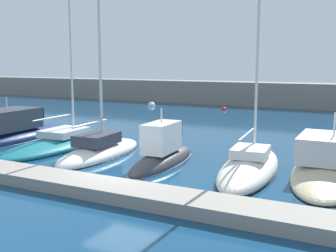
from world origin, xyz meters
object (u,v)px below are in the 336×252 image
object	(u,v)px
mooring_buoy_white	(151,106)
motorboat_charcoal_fourth	(163,156)
mooring_buoy_red	(224,110)
sailboat_ivory_fifth	(250,167)
motorboat_navy_nearest	(11,132)
sailboat_white_third	(100,150)
sailboat_teal_second	(63,142)
motorboat_sand_sixth	(332,166)

from	to	relation	value
mooring_buoy_white	motorboat_charcoal_fourth	bearing A→B (deg)	-59.42
motorboat_charcoal_fourth	mooring_buoy_red	world-z (taller)	motorboat_charcoal_fourth
sailboat_ivory_fifth	mooring_buoy_white	xyz separation A→B (m)	(-17.76, 22.72, -0.27)
motorboat_navy_nearest	mooring_buoy_red	xyz separation A→B (m)	(6.22, 21.98, -0.51)
motorboat_navy_nearest	sailboat_white_third	bearing A→B (deg)	-100.56
motorboat_navy_nearest	sailboat_teal_second	world-z (taller)	sailboat_teal_second
sailboat_teal_second	motorboat_navy_nearest	bearing A→B (deg)	88.22
motorboat_charcoal_fourth	sailboat_teal_second	bearing A→B (deg)	77.64
mooring_buoy_red	mooring_buoy_white	size ratio (longest dim) A/B	0.65
sailboat_teal_second	motorboat_sand_sixth	xyz separation A→B (m)	(14.55, 0.68, 0.08)
motorboat_sand_sixth	mooring_buoy_red	xyz separation A→B (m)	(-12.42, 21.21, -0.32)
motorboat_sand_sixth	sailboat_ivory_fifth	bearing A→B (deg)	114.77
sailboat_white_third	motorboat_sand_sixth	distance (m)	11.23
motorboat_sand_sixth	mooring_buoy_white	distance (m)	29.83
motorboat_charcoal_fourth	sailboat_ivory_fifth	size ratio (longest dim) A/B	0.48
motorboat_sand_sixth	motorboat_charcoal_fourth	bearing A→B (deg)	103.41
sailboat_white_third	motorboat_charcoal_fourth	world-z (taller)	sailboat_white_third
motorboat_sand_sixth	motorboat_navy_nearest	bearing A→B (deg)	91.74
motorboat_sand_sixth	mooring_buoy_white	size ratio (longest dim) A/B	10.90
sailboat_ivory_fifth	mooring_buoy_red	xyz separation A→B (m)	(-9.19, 22.74, -0.27)
sailboat_white_third	sailboat_ivory_fifth	xyz separation A→B (m)	(7.85, 0.28, -0.01)
motorboat_charcoal_fourth	motorboat_navy_nearest	bearing A→B (deg)	81.47
motorboat_navy_nearest	mooring_buoy_red	world-z (taller)	motorboat_navy_nearest
mooring_buoy_red	motorboat_sand_sixth	bearing A→B (deg)	-59.65
motorboat_charcoal_fourth	mooring_buoy_red	distance (m)	23.60
motorboat_navy_nearest	sailboat_ivory_fifth	world-z (taller)	sailboat_ivory_fifth
sailboat_ivory_fifth	mooring_buoy_white	world-z (taller)	sailboat_ivory_fifth
sailboat_ivory_fifth	motorboat_sand_sixth	world-z (taller)	sailboat_ivory_fifth
sailboat_teal_second	sailboat_white_third	world-z (taller)	sailboat_teal_second
sailboat_teal_second	mooring_buoy_red	bearing A→B (deg)	-8.68
sailboat_teal_second	sailboat_white_third	distance (m)	3.65
motorboat_charcoal_fourth	motorboat_sand_sixth	distance (m)	7.61
motorboat_navy_nearest	sailboat_ivory_fifth	bearing A→B (deg)	-95.50
motorboat_navy_nearest	motorboat_charcoal_fourth	distance (m)	11.30
sailboat_teal_second	mooring_buoy_red	xyz separation A→B (m)	(2.13, 21.88, -0.24)
sailboat_white_third	mooring_buoy_red	bearing A→B (deg)	-0.50
sailboat_ivory_fifth	mooring_buoy_white	size ratio (longest dim) A/B	14.94
sailboat_ivory_fifth	motorboat_sand_sixth	xyz separation A→B (m)	(3.23, 1.54, 0.06)
sailboat_teal_second	sailboat_ivory_fifth	xyz separation A→B (m)	(11.31, -0.86, 0.03)
sailboat_teal_second	motorboat_charcoal_fourth	xyz separation A→B (m)	(7.16, -1.17, 0.16)
motorboat_charcoal_fourth	motorboat_sand_sixth	world-z (taller)	same
motorboat_sand_sixth	mooring_buoy_red	size ratio (longest dim) A/B	16.70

